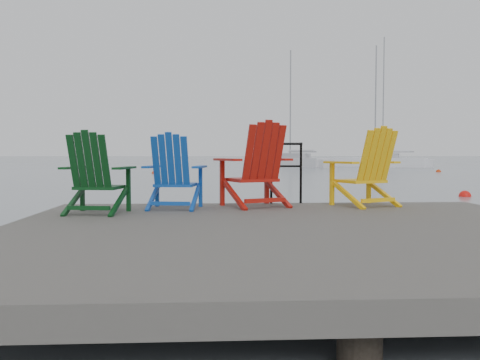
{
  "coord_description": "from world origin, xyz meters",
  "views": [
    {
      "loc": [
        -0.84,
        -5.0,
        1.24
      ],
      "look_at": [
        -0.44,
        2.39,
        0.85
      ],
      "focal_mm": 38.0,
      "sensor_mm": 36.0,
      "label": 1
    }
  ],
  "objects": [
    {
      "name": "ground",
      "position": [
        0.0,
        0.0,
        0.0
      ],
      "size": [
        400.0,
        400.0,
        0.0
      ],
      "primitive_type": "plane",
      "color": "slate",
      "rests_on": "ground"
    },
    {
      "name": "dock",
      "position": [
        0.0,
        0.0,
        0.35
      ],
      "size": [
        6.0,
        5.0,
        1.4
      ],
      "color": "#2D2B28",
      "rests_on": "ground"
    },
    {
      "name": "handrail",
      "position": [
        0.25,
        2.45,
        1.04
      ],
      "size": [
        0.48,
        0.04,
        0.9
      ],
      "color": "black",
      "rests_on": "dock"
    },
    {
      "name": "chair_green",
      "position": [
        -2.27,
        1.27,
        0.99
      ],
      "size": [
        0.86,
        0.81,
        0.98
      ],
      "rotation": [
        0.0,
        0.0,
        -0.16
      ],
      "color": "#093512",
      "rests_on": "dock"
    },
    {
      "name": "chair_blue",
      "position": [
        -1.35,
        1.75,
        0.99
      ],
      "size": [
        0.85,
        0.8,
        0.97
      ],
      "rotation": [
        0.0,
        0.0,
        -0.14
      ],
      "color": "#1045A6",
      "rests_on": "dock"
    },
    {
      "name": "chair_red",
      "position": [
        -0.23,
        1.96,
        1.07
      ],
      "size": [
        1.1,
        1.05,
        1.14
      ],
      "rotation": [
        0.0,
        0.0,
        0.38
      ],
      "color": "#A8140C",
      "rests_on": "dock"
    },
    {
      "name": "chair_yellow",
      "position": [
        1.32,
        1.97,
        1.04
      ],
      "size": [
        1.04,
        0.99,
        1.07
      ],
      "rotation": [
        0.0,
        0.0,
        0.4
      ],
      "color": "yellow",
      "rests_on": "dock"
    },
    {
      "name": "sailboat_near",
      "position": [
        6.53,
        41.07,
        0.36
      ],
      "size": [
        6.08,
        7.64,
        10.91
      ],
      "rotation": [
        0.0,
        0.0,
        0.59
      ],
      "color": "silver",
      "rests_on": "ground"
    },
    {
      "name": "sailboat_mid",
      "position": [
        17.01,
        48.01,
        0.35
      ],
      "size": [
        8.19,
        9.74,
        13.81
      ],
      "rotation": [
        0.0,
        0.0,
        -0.64
      ],
      "color": "silver",
      "rests_on": "ground"
    },
    {
      "name": "sailboat_far",
      "position": [
        14.32,
        40.34,
        0.36
      ],
      "size": [
        7.98,
        6.14,
        11.24
      ],
      "rotation": [
        0.0,
        0.0,
        1.0
      ],
      "color": "white",
      "rests_on": "ground"
    },
    {
      "name": "buoy_a",
      "position": [
        6.38,
        9.11,
        0.0
      ],
      "size": [
        0.34,
        0.34,
        0.34
      ],
      "primitive_type": "sphere",
      "color": "red",
      "rests_on": "ground"
    },
    {
      "name": "buoy_b",
      "position": [
        -4.39,
        26.09,
        0.0
      ],
      "size": [
        0.32,
        0.32,
        0.32
      ],
      "primitive_type": "sphere",
      "color": "#BD330B",
      "rests_on": "ground"
    },
    {
      "name": "buoy_c",
      "position": [
        14.01,
        27.6,
        0.0
      ],
      "size": [
        0.34,
        0.34,
        0.34
      ],
      "primitive_type": "sphere",
      "color": "red",
      "rests_on": "ground"
    },
    {
      "name": "buoy_d",
      "position": [
        7.62,
        38.66,
        0.0
      ],
      "size": [
        0.36,
        0.36,
        0.36
      ],
      "primitive_type": "sphere",
      "color": "red",
      "rests_on": "ground"
    }
  ]
}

